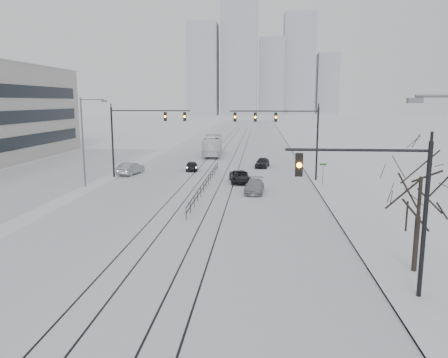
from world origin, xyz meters
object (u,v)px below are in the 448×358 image
(sedan_sb_inner, at_px, (192,166))
(sedan_sb_outer, at_px, (131,169))
(traffic_mast_near, at_px, (388,198))
(sedan_nb_front, at_px, (240,177))
(bare_tree, at_px, (420,187))
(sedan_nb_far, at_px, (262,163))
(box_truck, at_px, (212,146))
(sedan_nb_right, at_px, (254,186))

(sedan_sb_inner, relative_size, sedan_sb_outer, 0.81)
(traffic_mast_near, bearing_deg, sedan_sb_inner, 111.64)
(sedan_sb_inner, bearing_deg, sedan_nb_front, 121.02)
(sedan_nb_front, bearing_deg, traffic_mast_near, -82.40)
(bare_tree, bearing_deg, sedan_nb_front, 112.15)
(sedan_sb_inner, xyz_separation_m, sedan_nb_front, (6.45, -7.81, 0.01))
(sedan_nb_far, distance_m, box_truck, 14.73)
(traffic_mast_near, relative_size, bare_tree, 1.15)
(bare_tree, height_order, sedan_nb_far, bare_tree)
(sedan_nb_right, bearing_deg, box_truck, 106.81)
(sedan_sb_outer, bearing_deg, traffic_mast_near, 134.36)
(sedan_nb_far, bearing_deg, sedan_nb_right, -83.37)
(box_truck, bearing_deg, sedan_sb_outer, 64.65)
(sedan_nb_front, height_order, box_truck, box_truck)
(bare_tree, height_order, sedan_nb_front, bare_tree)
(sedan_sb_inner, relative_size, box_truck, 0.31)
(sedan_nb_far, bearing_deg, sedan_nb_front, -92.81)
(box_truck, bearing_deg, traffic_mast_near, 100.70)
(sedan_sb_outer, xyz_separation_m, box_truck, (7.72, 19.41, 0.86))
(bare_tree, relative_size, box_truck, 0.53)
(sedan_nb_right, xyz_separation_m, sedan_nb_far, (0.83, 16.45, 0.03))
(bare_tree, xyz_separation_m, sedan_sb_outer, (-23.20, 28.66, -3.76))
(traffic_mast_near, bearing_deg, bare_tree, 51.24)
(bare_tree, xyz_separation_m, sedan_nb_front, (-9.96, 24.47, -3.87))
(traffic_mast_near, xyz_separation_m, sedan_nb_far, (-5.09, 38.71, -3.91))
(bare_tree, xyz_separation_m, sedan_nb_far, (-7.51, 35.71, -3.83))
(sedan_nb_front, distance_m, sedan_nb_right, 5.46)
(sedan_sb_inner, relative_size, sedan_nb_far, 0.93)
(traffic_mast_near, xyz_separation_m, sedan_nb_right, (-5.93, 22.26, -3.94))
(sedan_nb_front, bearing_deg, sedan_sb_inner, 121.76)
(traffic_mast_near, relative_size, box_truck, 0.61)
(traffic_mast_near, bearing_deg, sedan_nb_right, 104.91)
(sedan_sb_outer, xyz_separation_m, sedan_nb_right, (14.86, -9.40, -0.10))
(sedan_sb_inner, xyz_separation_m, sedan_nb_right, (8.07, -13.03, 0.02))
(bare_tree, distance_m, sedan_sb_inner, 36.42)
(sedan_sb_outer, relative_size, sedan_nb_far, 1.15)
(traffic_mast_near, distance_m, sedan_nb_far, 39.24)
(sedan_nb_right, bearing_deg, sedan_nb_far, 89.99)
(sedan_sb_inner, height_order, sedan_nb_front, sedan_nb_front)
(bare_tree, relative_size, sedan_nb_far, 1.59)
(box_truck, bearing_deg, sedan_nb_right, 100.27)
(sedan_nb_front, xyz_separation_m, sedan_nb_far, (2.46, 11.24, 0.03))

